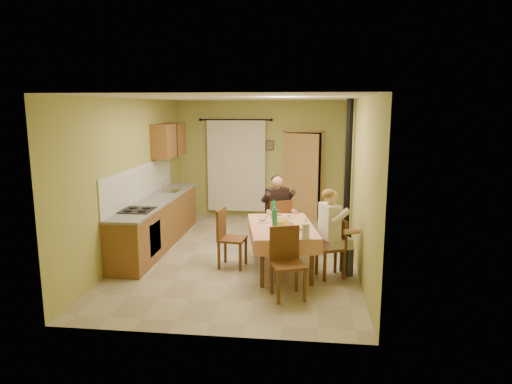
# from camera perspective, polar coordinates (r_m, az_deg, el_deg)

# --- Properties ---
(floor) EXTENTS (4.00, 6.00, 0.01)m
(floor) POSITION_cam_1_polar(r_m,az_deg,el_deg) (8.38, -1.79, -7.84)
(floor) COLOR tan
(floor) RESTS_ON ground
(room_shell) EXTENTS (4.04, 6.04, 2.82)m
(room_shell) POSITION_cam_1_polar(r_m,az_deg,el_deg) (7.99, -1.87, 4.63)
(room_shell) COLOR tan
(room_shell) RESTS_ON ground
(kitchen_run) EXTENTS (0.64, 3.64, 1.56)m
(kitchen_run) POSITION_cam_1_polar(r_m,az_deg,el_deg) (9.01, -12.26, -3.57)
(kitchen_run) COLOR brown
(kitchen_run) RESTS_ON ground
(upper_cabinets) EXTENTS (0.35, 1.40, 0.70)m
(upper_cabinets) POSITION_cam_1_polar(r_m,az_deg,el_deg) (10.04, -10.82, 6.41)
(upper_cabinets) COLOR brown
(upper_cabinets) RESTS_ON room_shell
(curtain) EXTENTS (1.70, 0.07, 2.22)m
(curtain) POSITION_cam_1_polar(r_m,az_deg,el_deg) (10.99, -2.48, 3.33)
(curtain) COLOR black
(curtain) RESTS_ON ground
(doorway) EXTENTS (0.96, 0.35, 2.15)m
(doorway) POSITION_cam_1_polar(r_m,az_deg,el_deg) (10.88, 5.81, 2.10)
(doorway) COLOR black
(doorway) RESTS_ON ground
(dining_table) EXTENTS (1.30, 1.84, 0.76)m
(dining_table) POSITION_cam_1_polar(r_m,az_deg,el_deg) (7.53, 3.19, -6.95)
(dining_table) COLOR #E89B7A
(dining_table) RESTS_ON ground
(tableware) EXTENTS (0.90, 1.53, 0.33)m
(tableware) POSITION_cam_1_polar(r_m,az_deg,el_deg) (7.31, 3.40, -3.88)
(tableware) COLOR white
(tableware) RESTS_ON dining_table
(chair_far) EXTENTS (0.56, 0.56, 0.98)m
(chair_far) POSITION_cam_1_polar(r_m,az_deg,el_deg) (8.54, 2.71, -5.45)
(chair_far) COLOR brown
(chair_far) RESTS_ON ground
(chair_near) EXTENTS (0.55, 0.55, 0.99)m
(chair_near) POSITION_cam_1_polar(r_m,az_deg,el_deg) (6.53, 3.97, -10.61)
(chair_near) COLOR brown
(chair_near) RESTS_ON ground
(chair_right) EXTENTS (0.49, 0.49, 0.94)m
(chair_right) POSITION_cam_1_polar(r_m,az_deg,el_deg) (7.34, 9.36, -8.31)
(chair_right) COLOR brown
(chair_right) RESTS_ON ground
(chair_left) EXTENTS (0.47, 0.47, 0.99)m
(chair_left) POSITION_cam_1_polar(r_m,az_deg,el_deg) (7.71, -3.07, -7.23)
(chair_left) COLOR brown
(chair_left) RESTS_ON ground
(man_far) EXTENTS (0.65, 0.60, 1.39)m
(man_far) POSITION_cam_1_polar(r_m,az_deg,el_deg) (8.41, 2.71, -1.57)
(man_far) COLOR black
(man_far) RESTS_ON chair_far
(man_right) EXTENTS (0.59, 0.65, 1.39)m
(man_right) POSITION_cam_1_polar(r_m,az_deg,el_deg) (7.17, 9.41, -3.85)
(man_right) COLOR silver
(man_right) RESTS_ON chair_right
(stove_flue) EXTENTS (0.24, 0.24, 2.80)m
(stove_flue) POSITION_cam_1_polar(r_m,az_deg,el_deg) (8.65, 11.31, -0.44)
(stove_flue) COLOR black
(stove_flue) RESTS_ON ground
(picture_back) EXTENTS (0.19, 0.03, 0.23)m
(picture_back) POSITION_cam_1_polar(r_m,az_deg,el_deg) (10.91, 1.73, 5.86)
(picture_back) COLOR black
(picture_back) RESTS_ON room_shell
(picture_right) EXTENTS (0.03, 0.31, 0.21)m
(picture_right) POSITION_cam_1_polar(r_m,az_deg,el_deg) (9.13, 11.64, 5.36)
(picture_right) COLOR brown
(picture_right) RESTS_ON room_shell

